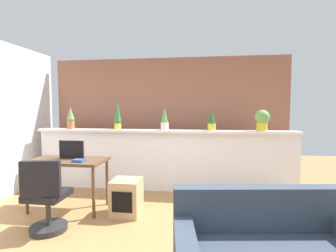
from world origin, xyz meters
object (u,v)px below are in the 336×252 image
(tv_monitor, at_px, (72,150))
(side_cube_shelf, at_px, (126,197))
(potted_plant_3, at_px, (212,120))
(potted_plant_2, at_px, (165,119))
(desk, at_px, (68,165))
(book_on_desk, at_px, (79,161))
(potted_plant_0, at_px, (71,119))
(potted_plant_1, at_px, (118,116))
(potted_plant_4, at_px, (262,119))
(office_chair, at_px, (46,202))

(tv_monitor, relative_size, side_cube_shelf, 0.75)
(potted_plant_3, relative_size, tv_monitor, 0.96)
(potted_plant_2, distance_m, desk, 1.75)
(book_on_desk, bearing_deg, potted_plant_2, 47.71)
(side_cube_shelf, bearing_deg, tv_monitor, 170.16)
(potted_plant_3, bearing_deg, potted_plant_0, -178.96)
(potted_plant_1, bearing_deg, book_on_desk, -98.18)
(potted_plant_1, relative_size, potted_plant_2, 1.29)
(potted_plant_0, bearing_deg, potted_plant_2, 0.42)
(tv_monitor, bearing_deg, book_on_desk, -44.76)
(potted_plant_1, height_order, potted_plant_3, potted_plant_1)
(desk, xyz_separation_m, tv_monitor, (0.02, 0.08, 0.22))
(potted_plant_4, distance_m, tv_monitor, 3.12)
(potted_plant_2, height_order, potted_plant_3, potted_plant_2)
(office_chair, bearing_deg, side_cube_shelf, 39.77)
(potted_plant_1, relative_size, office_chair, 0.57)
(potted_plant_0, height_order, office_chair, potted_plant_0)
(side_cube_shelf, relative_size, book_on_desk, 3.40)
(potted_plant_4, relative_size, book_on_desk, 2.45)
(office_chair, bearing_deg, tv_monitor, 97.16)
(potted_plant_2, bearing_deg, side_cube_shelf, -109.40)
(potted_plant_3, relative_size, side_cube_shelf, 0.73)
(desk, relative_size, tv_monitor, 2.92)
(potted_plant_1, distance_m, potted_plant_2, 0.88)
(potted_plant_4, bearing_deg, office_chair, -148.16)
(potted_plant_2, xyz_separation_m, desk, (-1.29, -1.01, -0.64))
(potted_plant_0, xyz_separation_m, potted_plant_4, (3.44, 0.04, 0.01))
(potted_plant_0, bearing_deg, tv_monitor, -61.10)
(office_chair, bearing_deg, potted_plant_1, 80.57)
(potted_plant_4, height_order, book_on_desk, potted_plant_4)
(potted_plant_0, height_order, potted_plant_4, potted_plant_0)
(potted_plant_2, relative_size, desk, 0.36)
(potted_plant_3, height_order, side_cube_shelf, potted_plant_3)
(potted_plant_0, distance_m, side_cube_shelf, 2.05)
(side_cube_shelf, bearing_deg, potted_plant_1, 114.12)
(potted_plant_1, height_order, office_chair, potted_plant_1)
(potted_plant_0, xyz_separation_m, potted_plant_1, (0.90, 0.04, 0.04))
(potted_plant_0, distance_m, potted_plant_3, 2.60)
(potted_plant_2, height_order, tv_monitor, potted_plant_2)
(desk, bearing_deg, potted_plant_4, 19.21)
(potted_plant_1, height_order, desk, potted_plant_1)
(potted_plant_4, bearing_deg, tv_monitor, -162.09)
(potted_plant_1, bearing_deg, potted_plant_3, 0.22)
(potted_plant_4, height_order, desk, potted_plant_4)
(desk, xyz_separation_m, side_cube_shelf, (0.91, -0.07, -0.42))
(potted_plant_2, xyz_separation_m, book_on_desk, (-1.05, -1.15, -0.53))
(potted_plant_4, xyz_separation_m, book_on_desk, (-2.71, -1.17, -0.55))
(potted_plant_2, height_order, office_chair, potted_plant_2)
(potted_plant_0, bearing_deg, potted_plant_1, 2.59)
(potted_plant_1, bearing_deg, potted_plant_4, -0.08)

